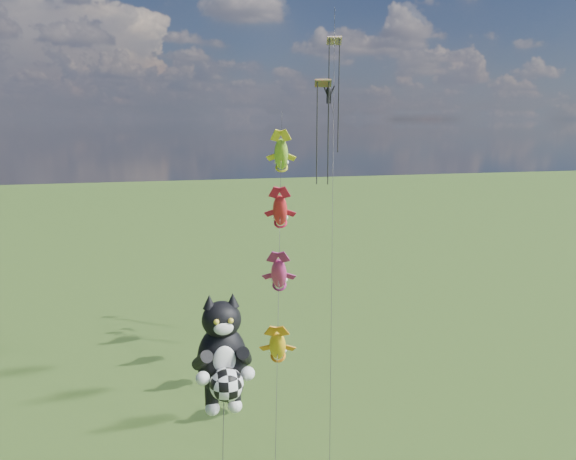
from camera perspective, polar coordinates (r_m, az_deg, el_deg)
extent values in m
ellipsoid|color=black|center=(25.53, -6.70, -12.99)|extent=(2.54, 2.23, 3.23)
ellipsoid|color=black|center=(24.71, -6.77, -9.02)|extent=(1.99, 1.87, 1.64)
cone|color=black|center=(24.38, -8.00, -7.21)|extent=(0.67, 0.67, 0.61)
cone|color=black|center=(24.49, -5.64, -7.06)|extent=(0.67, 0.67, 0.61)
ellipsoid|color=white|center=(24.16, -6.57, -9.89)|extent=(0.92, 0.59, 0.59)
ellipsoid|color=white|center=(24.72, -6.49, -13.06)|extent=(1.07, 0.58, 1.33)
sphere|color=gold|center=(23.94, -7.29, -9.25)|extent=(0.24, 0.24, 0.24)
sphere|color=gold|center=(24.01, -5.84, -9.16)|extent=(0.24, 0.24, 0.24)
sphere|color=white|center=(24.59, -8.65, -14.68)|extent=(0.61, 0.61, 0.61)
sphere|color=white|center=(24.80, -4.10, -14.34)|extent=(0.61, 0.61, 0.61)
sphere|color=white|center=(26.31, -7.69, -17.52)|extent=(0.65, 0.65, 0.65)
sphere|color=white|center=(26.41, -5.41, -17.34)|extent=(0.65, 0.65, 0.65)
sphere|color=white|center=(24.52, -6.25, -15.35)|extent=(1.43, 1.43, 1.43)
cylinder|color=black|center=(34.86, -0.91, -3.25)|extent=(4.05, 15.32, 18.52)
ellipsoid|color=yellow|center=(32.86, -1.07, -11.67)|extent=(1.58, 2.73, 2.78)
ellipsoid|color=#D83370|center=(34.51, -0.93, -4.46)|extent=(1.58, 2.73, 2.78)
ellipsoid|color=red|center=(36.65, -0.80, 1.99)|extent=(1.58, 2.73, 2.78)
ellipsoid|color=green|center=(39.20, -0.69, 7.67)|extent=(1.58, 2.73, 2.78)
cylinder|color=black|center=(34.25, 4.55, 2.65)|extent=(5.33, 16.26, 25.77)
cube|color=#0E8B32|center=(39.41, 3.58, 14.68)|extent=(1.23, 0.93, 0.55)
cylinder|color=black|center=(39.24, 2.96, 9.53)|extent=(0.08, 0.08, 7.09)
cylinder|color=black|center=(39.47, 4.07, 9.52)|extent=(0.08, 0.08, 7.09)
cube|color=#382BBC|center=(42.77, 4.72, 18.63)|extent=(1.19, 0.94, 0.60)
cylinder|color=black|center=(42.32, 4.14, 13.13)|extent=(0.08, 0.08, 8.21)
cylinder|color=black|center=(42.55, 5.11, 13.11)|extent=(0.08, 0.08, 8.21)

